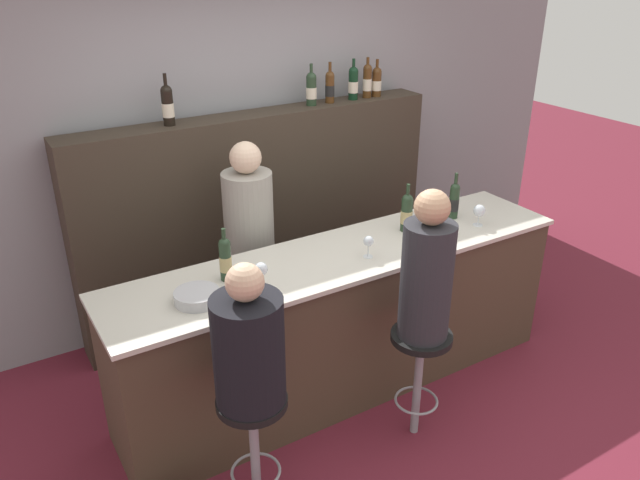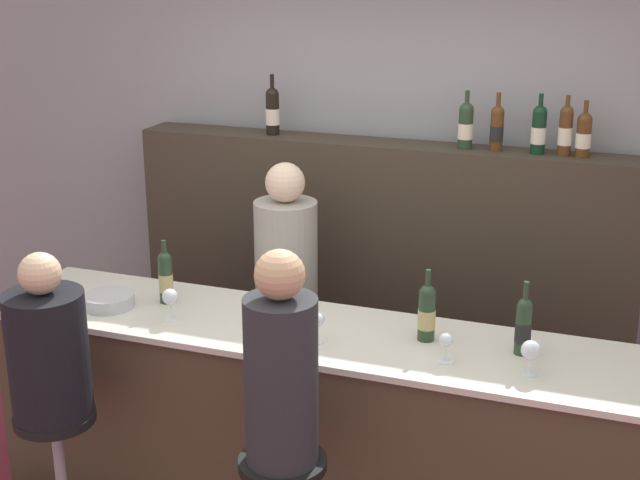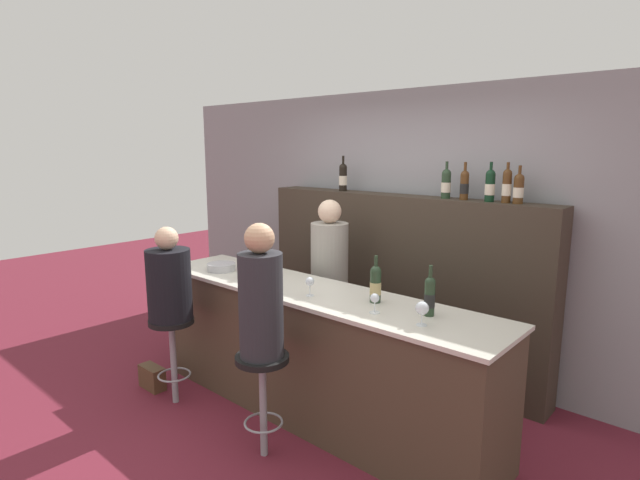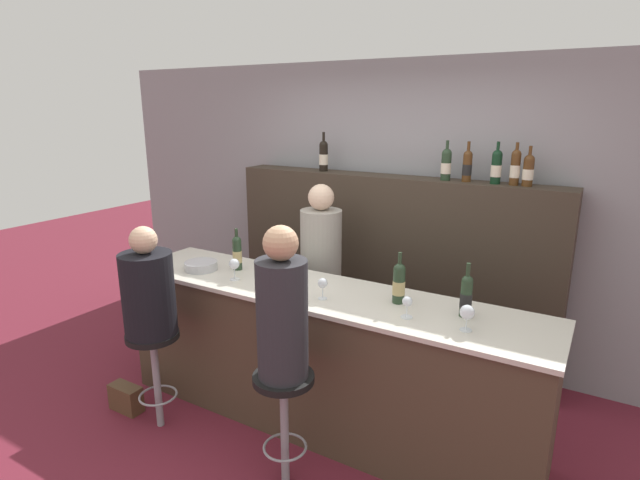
% 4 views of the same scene
% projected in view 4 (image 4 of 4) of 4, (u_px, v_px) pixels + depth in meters
% --- Properties ---
extents(ground_plane, '(16.00, 16.00, 0.00)m').
position_uv_depth(ground_plane, '(296.00, 445.00, 3.36)').
color(ground_plane, maroon).
extents(wall_back, '(6.40, 0.05, 2.60)m').
position_uv_depth(wall_back, '(399.00, 212.00, 4.45)').
color(wall_back, gray).
rests_on(wall_back, ground_plane).
extents(bar_counter, '(3.06, 0.67, 1.01)m').
position_uv_depth(bar_counter, '(320.00, 358.00, 3.49)').
color(bar_counter, '#473828').
rests_on(bar_counter, ground_plane).
extents(back_bar_cabinet, '(2.87, 0.28, 1.64)m').
position_uv_depth(back_bar_cabinet, '(388.00, 269.00, 4.39)').
color(back_bar_cabinet, '#382D23').
rests_on(back_bar_cabinet, ground_plane).
extents(wine_bottle_counter_0, '(0.07, 0.07, 0.32)m').
position_uv_depth(wine_bottle_counter_0, '(237.00, 253.00, 3.76)').
color(wine_bottle_counter_0, '#233823').
rests_on(wine_bottle_counter_0, bar_counter).
extents(wine_bottle_counter_1, '(0.08, 0.08, 0.33)m').
position_uv_depth(wine_bottle_counter_1, '(399.00, 283.00, 3.12)').
color(wine_bottle_counter_1, '#233823').
rests_on(wine_bottle_counter_1, bar_counter).
extents(wine_bottle_counter_2, '(0.07, 0.07, 0.33)m').
position_uv_depth(wine_bottle_counter_2, '(466.00, 295.00, 2.92)').
color(wine_bottle_counter_2, '#233823').
rests_on(wine_bottle_counter_2, bar_counter).
extents(wine_bottle_backbar_0, '(0.08, 0.08, 0.34)m').
position_uv_depth(wine_bottle_backbar_0, '(324.00, 156.00, 4.46)').
color(wine_bottle_backbar_0, black).
rests_on(wine_bottle_backbar_0, back_bar_cabinet).
extents(wine_bottle_backbar_1, '(0.08, 0.08, 0.31)m').
position_uv_depth(wine_bottle_backbar_1, '(446.00, 164.00, 3.92)').
color(wine_bottle_backbar_1, '#233823').
rests_on(wine_bottle_backbar_1, back_bar_cabinet).
extents(wine_bottle_backbar_2, '(0.07, 0.07, 0.31)m').
position_uv_depth(wine_bottle_backbar_2, '(467.00, 166.00, 3.84)').
color(wine_bottle_backbar_2, '#4C2D14').
rests_on(wine_bottle_backbar_2, back_bar_cabinet).
extents(wine_bottle_backbar_3, '(0.08, 0.08, 0.31)m').
position_uv_depth(wine_bottle_backbar_3, '(496.00, 167.00, 3.73)').
color(wine_bottle_backbar_3, black).
rests_on(wine_bottle_backbar_3, back_bar_cabinet).
extents(wine_bottle_backbar_4, '(0.07, 0.07, 0.31)m').
position_uv_depth(wine_bottle_backbar_4, '(515.00, 167.00, 3.66)').
color(wine_bottle_backbar_4, '#4C2D14').
rests_on(wine_bottle_backbar_4, back_bar_cabinet).
extents(wine_bottle_backbar_5, '(0.08, 0.08, 0.29)m').
position_uv_depth(wine_bottle_backbar_5, '(528.00, 170.00, 3.62)').
color(wine_bottle_backbar_5, '#4C2D14').
rests_on(wine_bottle_backbar_5, back_bar_cabinet).
extents(wine_glass_0, '(0.08, 0.08, 0.15)m').
position_uv_depth(wine_glass_0, '(234.00, 265.00, 3.55)').
color(wine_glass_0, silver).
rests_on(wine_glass_0, bar_counter).
extents(wine_glass_1, '(0.06, 0.06, 0.14)m').
position_uv_depth(wine_glass_1, '(323.00, 284.00, 3.19)').
color(wine_glass_1, silver).
rests_on(wine_glass_1, bar_counter).
extents(wine_glass_2, '(0.07, 0.07, 0.13)m').
position_uv_depth(wine_glass_2, '(407.00, 303.00, 2.91)').
color(wine_glass_2, silver).
rests_on(wine_glass_2, bar_counter).
extents(wine_glass_3, '(0.08, 0.08, 0.15)m').
position_uv_depth(wine_glass_3, '(467.00, 313.00, 2.74)').
color(wine_glass_3, silver).
rests_on(wine_glass_3, bar_counter).
extents(metal_bowl, '(0.25, 0.25, 0.06)m').
position_uv_depth(metal_bowl, '(201.00, 266.00, 3.78)').
color(metal_bowl, '#B7B7BC').
rests_on(metal_bowl, bar_counter).
extents(bar_stool_left, '(0.36, 0.36, 0.72)m').
position_uv_depth(bar_stool_left, '(154.00, 354.00, 3.43)').
color(bar_stool_left, gray).
rests_on(bar_stool_left, ground_plane).
extents(guest_seated_left, '(0.35, 0.35, 0.75)m').
position_uv_depth(guest_seated_left, '(148.00, 290.00, 3.31)').
color(guest_seated_left, black).
rests_on(guest_seated_left, bar_stool_left).
extents(bar_stool_right, '(0.36, 0.36, 0.72)m').
position_uv_depth(bar_stool_right, '(284.00, 400.00, 2.90)').
color(bar_stool_right, gray).
rests_on(bar_stool_right, ground_plane).
extents(guest_seated_right, '(0.29, 0.29, 0.88)m').
position_uv_depth(guest_seated_right, '(282.00, 311.00, 2.76)').
color(guest_seated_right, '#28282D').
rests_on(guest_seated_right, bar_stool_right).
extents(bartender, '(0.33, 0.33, 1.62)m').
position_uv_depth(bartender, '(321.00, 289.00, 4.13)').
color(bartender, gray).
rests_on(bartender, ground_plane).
extents(handbag, '(0.26, 0.12, 0.20)m').
position_uv_depth(handbag, '(126.00, 398.00, 3.73)').
color(handbag, '#513823').
rests_on(handbag, ground_plane).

